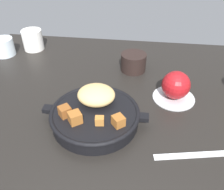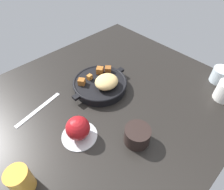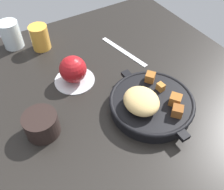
% 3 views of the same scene
% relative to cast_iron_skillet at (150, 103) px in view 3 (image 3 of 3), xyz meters
% --- Properties ---
extents(ground_plane, '(1.07, 0.93, 0.02)m').
position_rel_cast_iron_skillet_xyz_m(ground_plane, '(0.03, 0.06, -0.04)').
color(ground_plane, black).
extents(cast_iron_skillet, '(0.28, 0.23, 0.08)m').
position_rel_cast_iron_skillet_xyz_m(cast_iron_skillet, '(0.00, 0.00, 0.00)').
color(cast_iron_skillet, black).
rests_on(cast_iron_skillet, ground_plane).
extents(saucer_plate, '(0.13, 0.13, 0.01)m').
position_rel_cast_iron_skillet_xyz_m(saucer_plate, '(0.21, 0.13, -0.03)').
color(saucer_plate, '#B7BABF').
rests_on(saucer_plate, ground_plane).
extents(red_apple, '(0.08, 0.08, 0.08)m').
position_rel_cast_iron_skillet_xyz_m(red_apple, '(0.21, 0.13, 0.02)').
color(red_apple, maroon).
rests_on(red_apple, saucer_plate).
extents(butter_knife, '(0.21, 0.06, 0.00)m').
position_rel_cast_iron_skillet_xyz_m(butter_knife, '(0.26, -0.08, -0.03)').
color(butter_knife, silver).
rests_on(butter_knife, ground_plane).
extents(water_glass_tall, '(0.07, 0.07, 0.09)m').
position_rel_cast_iron_skillet_xyz_m(water_glass_tall, '(0.49, 0.24, 0.02)').
color(water_glass_tall, silver).
rests_on(water_glass_tall, ground_plane).
extents(coffee_mug_dark, '(0.09, 0.09, 0.06)m').
position_rel_cast_iron_skillet_xyz_m(coffee_mug_dark, '(0.08, 0.28, 0.00)').
color(coffee_mug_dark, black).
rests_on(coffee_mug_dark, ground_plane).
extents(juice_glass_amber, '(0.06, 0.06, 0.09)m').
position_rel_cast_iron_skillet_xyz_m(juice_glass_amber, '(0.43, 0.16, 0.01)').
color(juice_glass_amber, gold).
rests_on(juice_glass_amber, ground_plane).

